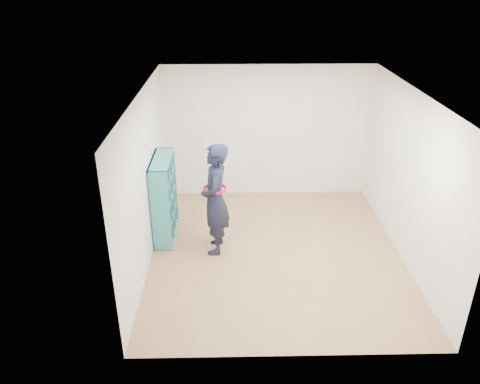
{
  "coord_description": "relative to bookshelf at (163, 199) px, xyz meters",
  "views": [
    {
      "loc": [
        -0.71,
        -6.42,
        4.19
      ],
      "look_at": [
        -0.57,
        0.3,
        0.95
      ],
      "focal_mm": 35.0,
      "sensor_mm": 36.0,
      "label": 1
    }
  ],
  "objects": [
    {
      "name": "ceiling",
      "position": [
        1.86,
        -0.61,
        1.91
      ],
      "size": [
        4.5,
        4.5,
        0.0
      ],
      "primitive_type": "plane",
      "color": "white",
      "rests_on": "wall_back"
    },
    {
      "name": "person",
      "position": [
        0.9,
        -0.49,
        0.22
      ],
      "size": [
        0.47,
        0.68,
        1.83
      ],
      "rotation": [
        0.0,
        0.0,
        -1.62
      ],
      "color": "black",
      "rests_on": "floor"
    },
    {
      "name": "floor",
      "position": [
        1.86,
        -0.61,
        -0.69
      ],
      "size": [
        4.5,
        4.5,
        0.0
      ],
      "primitive_type": "plane",
      "color": "#976D44",
      "rests_on": "ground"
    },
    {
      "name": "smartphone",
      "position": [
        0.75,
        -0.39,
        0.34
      ],
      "size": [
        0.03,
        0.1,
        0.12
      ],
      "rotation": [
        0.45,
        0.0,
        0.27
      ],
      "color": "silver",
      "rests_on": "person"
    },
    {
      "name": "wall_right",
      "position": [
        3.86,
        -0.61,
        0.61
      ],
      "size": [
        0.02,
        4.5,
        2.6
      ],
      "primitive_type": "cube",
      "color": "silver",
      "rests_on": "floor"
    },
    {
      "name": "wall_left",
      "position": [
        -0.14,
        -0.61,
        0.61
      ],
      "size": [
        0.02,
        4.5,
        2.6
      ],
      "primitive_type": "cube",
      "color": "silver",
      "rests_on": "floor"
    },
    {
      "name": "wall_back",
      "position": [
        1.86,
        1.64,
        0.61
      ],
      "size": [
        4.0,
        0.02,
        2.6
      ],
      "primitive_type": "cube",
      "color": "silver",
      "rests_on": "floor"
    },
    {
      "name": "wall_front",
      "position": [
        1.86,
        -2.86,
        0.61
      ],
      "size": [
        4.0,
        0.02,
        2.6
      ],
      "primitive_type": "cube",
      "color": "silver",
      "rests_on": "floor"
    },
    {
      "name": "bookshelf",
      "position": [
        0.0,
        0.0,
        0.0
      ],
      "size": [
        0.31,
        1.06,
        1.41
      ],
      "color": "teal",
      "rests_on": "floor"
    }
  ]
}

